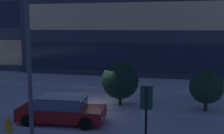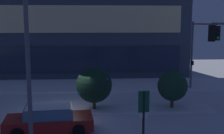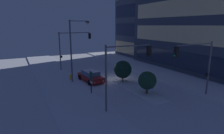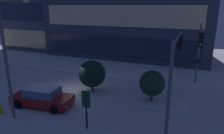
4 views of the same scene
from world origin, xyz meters
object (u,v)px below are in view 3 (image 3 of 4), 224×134
traffic_light_corner_near_right (126,64)px  decorated_tree_median (147,81)px  car_near (91,76)px  traffic_light_corner_near_left (72,43)px  parking_info_sign (91,80)px  street_lamp_arched (76,43)px  traffic_light_corner_far_right (197,60)px  fire_hydrant (70,77)px  decorated_tree_left_of_median (123,69)px

traffic_light_corner_near_right → decorated_tree_median: traffic_light_corner_near_right is taller
car_near → traffic_light_corner_near_right: size_ratio=0.81×
car_near → decorated_tree_median: (7.77, 3.72, 0.91)m
decorated_tree_median → traffic_light_corner_near_left: bearing=-166.5°
traffic_light_corner_near_right → parking_info_sign: size_ratio=2.28×
car_near → street_lamp_arched: bearing=-110.2°
car_near → traffic_light_corner_far_right: bearing=28.2°
traffic_light_corner_near_right → traffic_light_corner_far_right: size_ratio=1.01×
traffic_light_corner_near_left → traffic_light_corner_far_right: bearing=-68.7°
car_near → street_lamp_arched: 4.99m
traffic_light_corner_near_right → fire_hydrant: traffic_light_corner_near_right is taller
traffic_light_corner_near_right → parking_info_sign: (-4.85, -1.47, -2.57)m
parking_info_sign → decorated_tree_left_of_median: decorated_tree_left_of_median is taller
street_lamp_arched → decorated_tree_median: street_lamp_arched is taller
traffic_light_corner_far_right → parking_info_sign: traffic_light_corner_far_right is taller
street_lamp_arched → fire_hydrant: 5.15m
fire_hydrant → street_lamp_arched: bearing=24.7°
parking_info_sign → decorated_tree_left_of_median: size_ratio=0.89×
decorated_tree_median → street_lamp_arched: bearing=-146.2°
fire_hydrant → decorated_tree_left_of_median: 7.54m
parking_info_sign → car_near: bearing=62.7°
traffic_light_corner_far_right → decorated_tree_median: 5.48m
car_near → traffic_light_corner_far_right: (10.98, 7.36, 3.45)m
traffic_light_corner_near_left → traffic_light_corner_near_right: bearing=-90.7°
car_near → street_lamp_arched: street_lamp_arched is taller
traffic_light_corner_near_left → decorated_tree_median: 16.67m
traffic_light_corner_far_right → fire_hydrant: 16.47m
fire_hydrant → traffic_light_corner_near_left: bearing=160.6°
traffic_light_corner_near_left → decorated_tree_median: (15.96, 3.84, -2.92)m
car_near → fire_hydrant: size_ratio=5.87×
traffic_light_corner_near_right → parking_info_sign: 5.68m
traffic_light_corner_far_right → parking_info_sign: size_ratio=2.25×
traffic_light_corner_near_right → decorated_tree_left_of_median: size_ratio=2.03×
car_near → decorated_tree_left_of_median: size_ratio=1.65×
car_near → decorated_tree_median: 8.66m
traffic_light_corner_far_right → street_lamp_arched: bearing=-51.4°
traffic_light_corner_far_right → fire_hydrant: (-12.73, -9.74, -3.76)m
fire_hydrant → decorated_tree_median: size_ratio=0.31×
car_near → decorated_tree_left_of_median: bearing=51.0°
street_lamp_arched → fire_hydrant: (-1.29, -0.59, -4.95)m
car_near → traffic_light_corner_near_right: 10.33m
traffic_light_corner_near_left → fire_hydrant: 7.98m
parking_info_sign → fire_hydrant: bearing=88.2°
traffic_light_corner_near_right → street_lamp_arched: 10.33m
traffic_light_corner_near_right → decorated_tree_left_of_median: 8.67m
car_near → traffic_light_corner_near_right: bearing=-7.6°
decorated_tree_median → decorated_tree_left_of_median: size_ratio=0.89×
decorated_tree_left_of_median → traffic_light_corner_far_right: bearing=23.1°
car_near → traffic_light_corner_near_left: (-8.19, -0.12, 3.84)m
street_lamp_arched → decorated_tree_left_of_median: bearing=-30.1°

